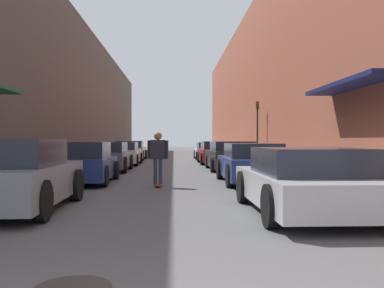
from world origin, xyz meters
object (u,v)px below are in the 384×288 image
at_px(parked_car_left_4, 130,151).
at_px(traffic_light, 257,124).
at_px(parked_car_left_1, 84,163).
at_px(parked_car_left_0, 17,176).
at_px(parked_car_right_1, 251,164).
at_px(parked_car_right_2, 231,156).
at_px(manhole_cover, 72,288).
at_px(skateboarder, 158,153).
at_px(parked_car_right_0, 306,181).
at_px(parked_car_right_4, 209,151).
at_px(parked_car_right_3, 217,153).
at_px(parked_car_left_3, 121,154).
at_px(parked_car_left_2, 106,157).

relative_size(parked_car_left_4, traffic_light, 1.38).
relative_size(parked_car_left_1, traffic_light, 1.14).
bearing_deg(parked_car_left_0, parked_car_left_1, 88.17).
relative_size(parked_car_right_1, parked_car_right_2, 0.94).
bearing_deg(manhole_cover, traffic_light, 74.38).
xyz_separation_m(parked_car_left_0, skateboarder, (2.55, 4.09, 0.31)).
bearing_deg(parked_car_right_0, parked_car_right_4, 89.94).
height_order(parked_car_left_1, parked_car_left_4, parked_car_left_4).
distance_m(parked_car_left_0, parked_car_left_4, 20.88).
distance_m(parked_car_right_0, parked_car_right_4, 22.06).
xyz_separation_m(parked_car_left_1, parked_car_right_1, (5.29, -0.23, -0.00)).
xyz_separation_m(parked_car_right_2, skateboarder, (-3.04, -6.72, 0.34)).
bearing_deg(parked_car_right_0, parked_car_left_1, 132.19).
bearing_deg(parked_car_right_0, parked_car_right_2, 89.26).
relative_size(parked_car_left_0, parked_car_right_3, 0.91).
xyz_separation_m(parked_car_left_3, parked_car_right_1, (5.32, -10.10, 0.01)).
bearing_deg(skateboarder, traffic_light, 66.30).
height_order(parked_car_right_1, parked_car_right_4, parked_car_right_1).
distance_m(parked_car_left_1, parked_car_right_4, 17.08).
bearing_deg(parked_car_left_1, parked_car_right_3, 63.66).
distance_m(parked_car_right_0, parked_car_right_1, 5.59).
relative_size(parked_car_left_3, parked_car_right_3, 0.98).
relative_size(parked_car_right_2, skateboarder, 2.87).
bearing_deg(manhole_cover, parked_car_right_2, 77.06).
height_order(parked_car_right_3, manhole_cover, parked_car_right_3).
height_order(parked_car_left_0, parked_car_left_1, parked_car_left_0).
xyz_separation_m(parked_car_left_1, parked_car_right_3, (5.31, 10.72, 0.01)).
distance_m(parked_car_left_0, parked_car_left_3, 15.14).
height_order(parked_car_left_1, parked_car_right_0, parked_car_left_1).
height_order(parked_car_left_1, parked_car_right_4, parked_car_left_1).
bearing_deg(manhole_cover, parked_car_right_1, 70.38).
relative_size(parked_car_left_0, parked_car_right_4, 0.86).
xyz_separation_m(parked_car_left_2, parked_car_right_0, (5.35, -10.88, -0.03)).
bearing_deg(parked_car_right_1, parked_car_right_4, 89.98).
height_order(parked_car_left_1, manhole_cover, parked_car_left_1).
xyz_separation_m(parked_car_left_0, parked_car_right_4, (5.47, 21.50, -0.08)).
bearing_deg(manhole_cover, parked_car_left_2, 97.73).
bearing_deg(parked_car_right_4, parked_car_left_4, -173.46).
relative_size(parked_car_left_0, parked_car_left_3, 0.93).
bearing_deg(parked_car_right_3, traffic_light, 2.97).
relative_size(parked_car_left_0, parked_car_left_4, 0.85).
relative_size(parked_car_right_1, traffic_light, 1.25).
distance_m(parked_car_left_4, parked_car_right_2, 11.49).
height_order(parked_car_right_2, parked_car_right_4, parked_car_right_2).
distance_m(parked_car_left_1, parked_car_right_1, 5.30).
distance_m(parked_car_left_0, traffic_light, 17.98).
relative_size(parked_car_right_2, parked_car_right_4, 0.97).
height_order(parked_car_left_0, parked_car_right_1, parked_car_left_0).
distance_m(parked_car_left_2, parked_car_right_1, 7.53).
bearing_deg(parked_car_left_2, traffic_light, 36.78).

